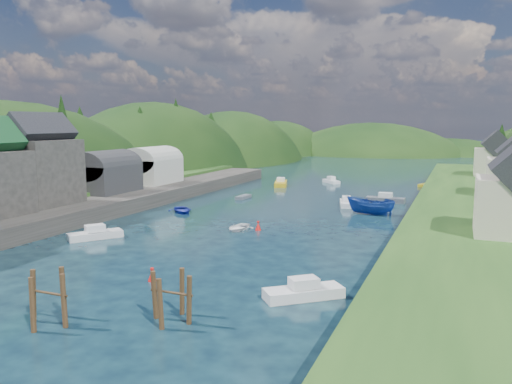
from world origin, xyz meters
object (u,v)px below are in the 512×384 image
at_px(channel_buoy_near, 152,275).
at_px(piling_cluster_far, 172,302).
at_px(piling_cluster_near, 49,302).
at_px(channel_buoy_far, 258,226).

bearing_deg(channel_buoy_near, piling_cluster_far, -47.83).
bearing_deg(piling_cluster_near, channel_buoy_far, 86.56).
xyz_separation_m(piling_cluster_far, channel_buoy_far, (-4.91, 26.22, -0.78)).
distance_m(piling_cluster_near, channel_buoy_near, 9.48).
bearing_deg(channel_buoy_near, channel_buoy_far, 87.99).
xyz_separation_m(piling_cluster_near, channel_buoy_far, (1.77, 29.40, -0.88)).
relative_size(piling_cluster_near, channel_buoy_near, 3.51).
relative_size(piling_cluster_far, channel_buoy_far, 3.33).
bearing_deg(piling_cluster_near, channel_buoy_near, 83.53).
bearing_deg(channel_buoy_far, piling_cluster_near, -93.44).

